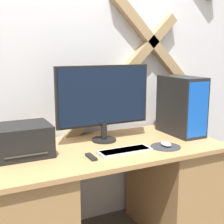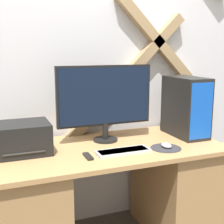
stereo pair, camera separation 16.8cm
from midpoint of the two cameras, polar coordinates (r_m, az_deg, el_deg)
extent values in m
cube|color=silver|center=(2.49, -2.44, 9.58)|extent=(6.40, 0.05, 2.70)
cube|color=#9E7F56|center=(2.67, 10.02, 12.67)|extent=(0.74, 0.08, 0.74)
cube|color=#9E7F56|center=(2.55, 4.30, 6.27)|extent=(1.04, 0.08, 1.04)
cube|color=tan|center=(2.18, 1.51, -6.68)|extent=(1.59, 0.77, 0.03)
cube|color=#A4794B|center=(2.20, -12.91, -17.76)|extent=(0.45, 0.71, 0.74)
cube|color=#A4794B|center=(2.58, 13.39, -13.19)|extent=(0.45, 0.71, 0.74)
cylinder|color=black|center=(2.30, 0.88, -5.10)|extent=(0.18, 0.18, 0.02)
cylinder|color=black|center=(2.29, 0.88, -3.47)|extent=(0.04, 0.04, 0.12)
cube|color=black|center=(2.24, 0.82, 3.02)|extent=(0.71, 0.03, 0.43)
cube|color=black|center=(2.22, 0.98, 2.96)|extent=(0.68, 0.01, 0.40)
cube|color=silver|center=(2.05, 4.41, -7.22)|extent=(0.36, 0.12, 0.02)
cube|color=white|center=(2.05, 4.41, -7.07)|extent=(0.33, 0.10, 0.01)
cylinder|color=#2D2D33|center=(2.18, 12.01, -6.49)|extent=(0.21, 0.21, 0.00)
ellipsoid|color=silver|center=(2.18, 12.12, -6.01)|extent=(0.06, 0.09, 0.03)
cube|color=black|center=(2.49, 15.20, 0.94)|extent=(0.20, 0.39, 0.46)
cube|color=blue|center=(2.34, 17.99, 0.13)|extent=(0.18, 0.01, 0.41)
cube|color=black|center=(2.08, -14.02, -4.68)|extent=(0.36, 0.29, 0.20)
cube|color=#333333|center=(2.01, -13.61, -6.84)|extent=(0.25, 0.13, 0.01)
cube|color=black|center=(1.96, -1.94, -8.14)|extent=(0.04, 0.12, 0.02)
camera|label=1|loc=(0.08, -87.74, 0.46)|focal=50.00mm
camera|label=2|loc=(0.08, 92.26, -0.46)|focal=50.00mm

